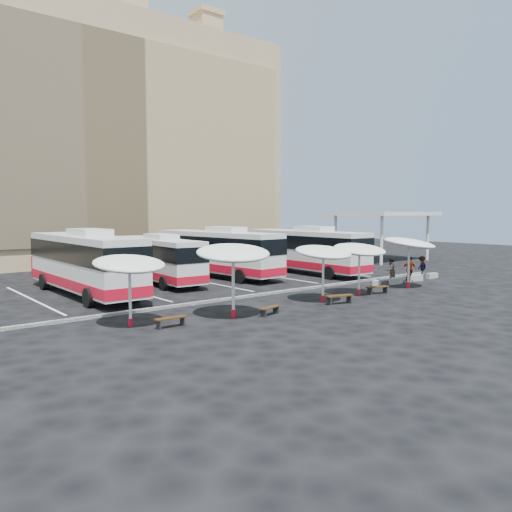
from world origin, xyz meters
TOP-DOWN VIEW (x-y plane):
  - ground at (0.00, 0.00)m, footprint 120.00×120.00m
  - sandstone_building at (0.00, 31.87)m, footprint 42.00×18.25m
  - service_canopy at (24.00, 10.00)m, footprint 10.00×8.00m
  - curb_divider at (0.00, 0.50)m, footprint 34.00×0.25m
  - bay_lines at (0.00, 8.00)m, footprint 24.15×12.00m
  - bus_0 at (-8.97, 7.68)m, footprint 3.07×13.06m
  - bus_1 at (-2.91, 9.79)m, footprint 3.09×11.46m
  - bus_2 at (2.53, 9.77)m, footprint 3.75×12.84m
  - bus_3 at (9.62, 7.05)m, footprint 3.18×12.64m
  - sunshade_0 at (-10.53, -2.26)m, footprint 3.21×3.25m
  - sunshade_1 at (-5.81, -3.66)m, footprint 4.71×4.74m
  - sunshade_2 at (0.76, -3.40)m, footprint 3.64×3.68m
  - sunshade_3 at (4.16, -3.22)m, footprint 3.80×3.83m
  - sunshade_4 at (9.23, -3.34)m, footprint 4.54×4.56m
  - wood_bench_0 at (-9.21, -3.55)m, footprint 1.50×0.42m
  - wood_bench_1 at (-4.04, -4.30)m, footprint 1.41×0.69m
  - wood_bench_2 at (0.95, -4.47)m, footprint 1.73×0.84m
  - wood_bench_3 at (5.51, -3.62)m, footprint 1.63×0.73m
  - conc_bench_0 at (8.30, -1.43)m, footprint 1.19×0.81m
  - conc_bench_1 at (10.06, -1.74)m, footprint 1.23×0.52m
  - conc_bench_2 at (12.53, -1.69)m, footprint 1.30×0.75m
  - conc_bench_3 at (14.98, -1.61)m, footprint 1.09×0.44m
  - passenger_0 at (9.66, -3.09)m, footprint 0.67×0.68m
  - passenger_1 at (10.61, -0.92)m, footprint 0.97×0.83m
  - passenger_2 at (12.04, -1.52)m, footprint 1.16×0.95m
  - passenger_3 at (14.98, -0.68)m, footprint 1.08×0.62m

SIDE VIEW (x-z plane):
  - ground at x=0.00m, z-range 0.00..0.00m
  - bay_lines at x=0.00m, z-range 0.00..0.01m
  - curb_divider at x=0.00m, z-range 0.00..0.15m
  - conc_bench_3 at x=14.98m, z-range 0.00..0.40m
  - conc_bench_0 at x=8.30m, z-range 0.00..0.42m
  - conc_bench_1 at x=10.06m, z-range 0.00..0.45m
  - conc_bench_2 at x=12.53m, z-range 0.00..0.46m
  - wood_bench_1 at x=-4.04m, z-range 0.11..0.53m
  - wood_bench_0 at x=-9.21m, z-range 0.12..0.58m
  - wood_bench_3 at x=5.51m, z-range 0.13..0.61m
  - wood_bench_2 at x=0.95m, z-range 0.14..0.65m
  - passenger_0 at x=9.66m, z-range 0.00..1.59m
  - passenger_3 at x=14.98m, z-range 0.00..1.67m
  - passenger_1 at x=10.61m, z-range 0.00..1.76m
  - passenger_2 at x=12.04m, z-range 0.00..1.85m
  - bus_1 at x=-2.91m, z-range 0.04..3.64m
  - bus_3 at x=9.62m, z-range 0.04..4.04m
  - bus_2 at x=2.53m, z-range 0.04..4.06m
  - bus_0 at x=-8.97m, z-range 0.04..4.19m
  - sunshade_0 at x=-10.53m, z-range 1.16..4.49m
  - sunshade_3 at x=4.16m, z-range 1.17..4.51m
  - sunshade_2 at x=0.76m, z-range 1.17..4.53m
  - sunshade_4 at x=9.23m, z-range 1.25..4.82m
  - sunshade_1 at x=-5.81m, z-range 1.30..5.03m
  - service_canopy at x=24.00m, z-range 2.27..7.47m
  - sandstone_building at x=0.00m, z-range -2.17..27.43m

